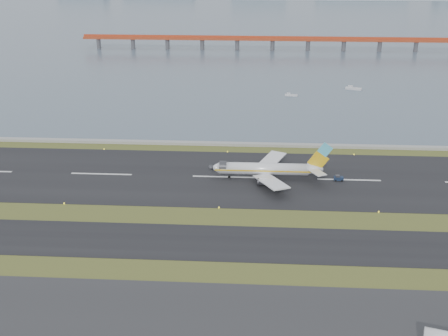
{
  "coord_description": "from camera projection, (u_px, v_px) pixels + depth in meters",
  "views": [
    {
      "loc": [
        9.98,
        -135.66,
        71.68
      ],
      "look_at": [
        0.56,
        22.0,
        6.49
      ],
      "focal_mm": 45.0,
      "sensor_mm": 36.0,
      "label": 1
    }
  ],
  "objects": [
    {
      "name": "ground",
      "position": [
        217.0,
        221.0,
        153.08
      ],
      "size": [
        1000.0,
        1000.0,
        0.0
      ],
      "primitive_type": "plane",
      "color": "#344719",
      "rests_on": "ground"
    },
    {
      "name": "taxiway_strip",
      "position": [
        214.0,
        243.0,
        141.98
      ],
      "size": [
        1000.0,
        18.0,
        0.1
      ],
      "primitive_type": "cube",
      "color": "black",
      "rests_on": "ground"
    },
    {
      "name": "runway_strip",
      "position": [
        224.0,
        177.0,
        180.74
      ],
      "size": [
        1000.0,
        45.0,
        0.1
      ],
      "primitive_type": "cube",
      "color": "black",
      "rests_on": "ground"
    },
    {
      "name": "seawall",
      "position": [
        229.0,
        144.0,
        208.25
      ],
      "size": [
        1000.0,
        2.5,
        1.0
      ],
      "primitive_type": "cube",
      "color": "#969690",
      "rests_on": "ground"
    },
    {
      "name": "bay_water",
      "position": [
        249.0,
        12.0,
        577.53
      ],
      "size": [
        1400.0,
        800.0,
        1.3
      ],
      "primitive_type": "cube",
      "color": "#4E606F",
      "rests_on": "ground"
    },
    {
      "name": "red_pier",
      "position": [
        273.0,
        40.0,
        379.88
      ],
      "size": [
        260.0,
        5.0,
        10.2
      ],
      "color": "#AD3D1D",
      "rests_on": "ground"
    },
    {
      "name": "airliner",
      "position": [
        268.0,
        169.0,
        178.07
      ],
      "size": [
        38.52,
        32.89,
        12.8
      ],
      "color": "white",
      "rests_on": "ground"
    },
    {
      "name": "pushback_tug",
      "position": [
        338.0,
        178.0,
        177.69
      ],
      "size": [
        2.96,
        1.78,
        1.88
      ],
      "rotation": [
        0.0,
        0.0,
        0.02
      ],
      "color": "#16243D",
      "rests_on": "ground"
    },
    {
      "name": "workboat_near",
      "position": [
        291.0,
        95.0,
        272.78
      ],
      "size": [
        6.25,
        2.68,
        1.47
      ],
      "rotation": [
        0.0,
        0.0,
        -0.13
      ],
      "color": "silver",
      "rests_on": "ground"
    },
    {
      "name": "workboat_far",
      "position": [
        353.0,
        88.0,
        284.21
      ],
      "size": [
        8.39,
        4.71,
        1.95
      ],
      "rotation": [
        0.0,
        0.0,
        -0.29
      ],
      "color": "silver",
      "rests_on": "ground"
    }
  ]
}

